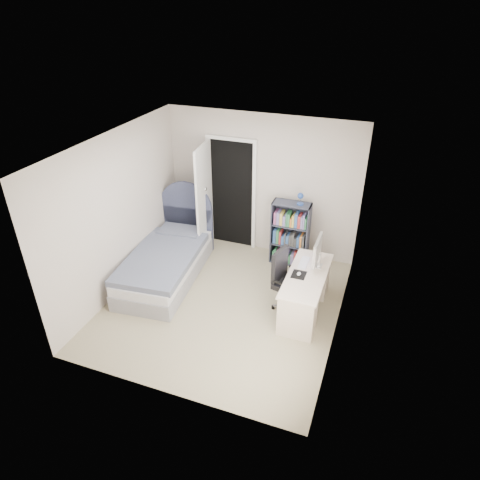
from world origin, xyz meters
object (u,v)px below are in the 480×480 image
(bed, at_px, (167,260))
(bookcase, at_px, (290,235))
(office_chair, at_px, (286,278))
(desk, at_px, (306,291))
(floor_lamp, at_px, (205,224))
(nightstand, at_px, (187,224))

(bed, xyz_separation_m, bookcase, (1.80, 1.09, 0.25))
(bed, bearing_deg, office_chair, -4.02)
(desk, xyz_separation_m, office_chair, (-0.30, -0.02, 0.17))
(bed, height_order, bookcase, bookcase)
(bookcase, distance_m, office_chair, 1.27)
(desk, bearing_deg, floor_lamp, 151.40)
(bookcase, bearing_deg, office_chair, -78.11)
(floor_lamp, distance_m, desk, 2.43)
(nightstand, distance_m, office_chair, 2.63)
(floor_lamp, height_order, desk, floor_lamp)
(bed, xyz_separation_m, nightstand, (-0.21, 1.16, 0.07))
(floor_lamp, distance_m, office_chair, 2.17)
(nightstand, height_order, desk, desk)
(floor_lamp, xyz_separation_m, office_chair, (1.83, -1.18, 0.03))
(floor_lamp, relative_size, desk, 0.92)
(office_chair, bearing_deg, bed, 175.98)
(bed, relative_size, bookcase, 1.63)
(bed, height_order, office_chair, bed)
(bookcase, bearing_deg, floor_lamp, -177.63)
(nightstand, distance_m, floor_lamp, 0.49)
(bookcase, bearing_deg, bed, -148.69)
(floor_lamp, bearing_deg, bed, -102.86)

